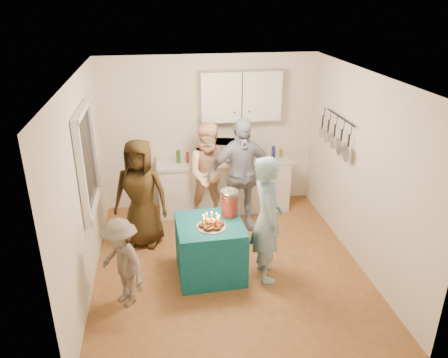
{
  "coord_description": "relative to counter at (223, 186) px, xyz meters",
  "views": [
    {
      "loc": [
        -0.84,
        -5.05,
        3.51
      ],
      "look_at": [
        0.0,
        0.35,
        1.15
      ],
      "focal_mm": 35.0,
      "sensor_mm": 36.0,
      "label": 1
    }
  ],
  "objects": [
    {
      "name": "floor",
      "position": [
        -0.2,
        -1.7,
        -0.43
      ],
      "size": [
        4.0,
        4.0,
        0.0
      ],
      "primitive_type": "plane",
      "color": "brown",
      "rests_on": "ground"
    },
    {
      "name": "microwave",
      "position": [
        0.07,
        0.0,
        0.64
      ],
      "size": [
        0.65,
        0.5,
        0.32
      ],
      "primitive_type": "imported",
      "rotation": [
        0.0,
        0.0,
        -0.21
      ],
      "color": "white",
      "rests_on": "countertop"
    },
    {
      "name": "child_near_left",
      "position": [
        -1.56,
        -2.3,
        0.14
      ],
      "size": [
        0.8,
        0.84,
        1.14
      ],
      "primitive_type": "imported",
      "rotation": [
        0.0,
        0.0,
        -0.88
      ],
      "color": "#5E534B",
      "rests_on": "floor"
    },
    {
      "name": "punch_jar",
      "position": [
        -0.17,
        -1.67,
        0.5
      ],
      "size": [
        0.22,
        0.22,
        0.34
      ],
      "primitive_type": "cylinder",
      "color": "red",
      "rests_on": "party_table"
    },
    {
      "name": "ceiling",
      "position": [
        -0.2,
        -1.7,
        2.17
      ],
      "size": [
        4.0,
        4.0,
        0.0
      ],
      "primitive_type": "plane",
      "color": "white",
      "rests_on": "floor"
    },
    {
      "name": "donut_cake",
      "position": [
        -0.45,
        -1.95,
        0.42
      ],
      "size": [
        0.38,
        0.38,
        0.18
      ],
      "primitive_type": null,
      "color": "#381C0C",
      "rests_on": "party_table"
    },
    {
      "name": "back_wall",
      "position": [
        -0.2,
        0.3,
        0.87
      ],
      "size": [
        3.6,
        3.6,
        0.0
      ],
      "primitive_type": "plane",
      "color": "silver",
      "rests_on": "floor"
    },
    {
      "name": "man_birthday",
      "position": [
        0.25,
        -2.02,
        0.42
      ],
      "size": [
        0.41,
        0.62,
        1.7
      ],
      "primitive_type": "imported",
      "rotation": [
        0.0,
        0.0,
        1.57
      ],
      "color": "#86ADC3",
      "rests_on": "floor"
    },
    {
      "name": "right_wall",
      "position": [
        1.6,
        -1.7,
        0.87
      ],
      "size": [
        4.0,
        4.0,
        0.0
      ],
      "primitive_type": "plane",
      "color": "silver",
      "rests_on": "floor"
    },
    {
      "name": "woman_back_left",
      "position": [
        -1.35,
        -0.92,
        0.38
      ],
      "size": [
        0.91,
        0.71,
        1.63
      ],
      "primitive_type": "imported",
      "rotation": [
        0.0,
        0.0,
        -0.27
      ],
      "color": "#563E18",
      "rests_on": "floor"
    },
    {
      "name": "woman_back_right",
      "position": [
        0.17,
        -0.67,
        0.47
      ],
      "size": [
        1.1,
        0.55,
        1.81
      ],
      "primitive_type": "imported",
      "rotation": [
        0.0,
        0.0,
        0.1
      ],
      "color": "#111A39",
      "rests_on": "floor"
    },
    {
      "name": "party_table",
      "position": [
        -0.46,
        -1.86,
        -0.05
      ],
      "size": [
        0.88,
        0.88,
        0.76
      ],
      "primitive_type": "cube",
      "rotation": [
        0.0,
        0.0,
        0.03
      ],
      "color": "#0F5664",
      "rests_on": "floor"
    },
    {
      "name": "counter",
      "position": [
        0.0,
        0.0,
        0.0
      ],
      "size": [
        2.2,
        0.58,
        0.86
      ],
      "primitive_type": "cube",
      "color": "white",
      "rests_on": "floor"
    },
    {
      "name": "countertop",
      "position": [
        0.0,
        -0.0,
        0.46
      ],
      "size": [
        2.24,
        0.62,
        0.05
      ],
      "primitive_type": "cube",
      "color": "beige",
      "rests_on": "counter"
    },
    {
      "name": "upper_cabinet",
      "position": [
        0.3,
        0.15,
        1.52
      ],
      "size": [
        1.3,
        0.3,
        0.8
      ],
      "primitive_type": "cube",
      "color": "white",
      "rests_on": "back_wall"
    },
    {
      "name": "pot_rack",
      "position": [
        1.52,
        -1.0,
        1.17
      ],
      "size": [
        0.12,
        1.0,
        0.6
      ],
      "primitive_type": "cube",
      "color": "black",
      "rests_on": "right_wall"
    },
    {
      "name": "woman_back_center",
      "position": [
        -0.26,
        -0.4,
        0.41
      ],
      "size": [
        0.83,
        0.65,
        1.67
      ],
      "primitive_type": "imported",
      "rotation": [
        0.0,
        0.0,
        -0.02
      ],
      "color": "#ED9C7B",
      "rests_on": "floor"
    },
    {
      "name": "left_wall",
      "position": [
        -2.0,
        -1.7,
        0.87
      ],
      "size": [
        4.0,
        4.0,
        0.0
      ],
      "primitive_type": "plane",
      "color": "silver",
      "rests_on": "floor"
    },
    {
      "name": "window_night",
      "position": [
        -1.97,
        -1.4,
        1.12
      ],
      "size": [
        0.04,
        1.0,
        1.2
      ],
      "primitive_type": "cube",
      "color": "black",
      "rests_on": "left_wall"
    }
  ]
}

